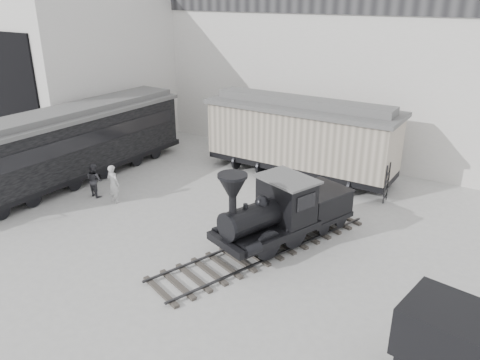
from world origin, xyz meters
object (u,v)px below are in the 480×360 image
Objects in this scene: boxcar at (301,135)px; visitor_b at (94,180)px; passenger_coach at (81,142)px; coal_hopper at (450,340)px; locomotive at (280,215)px; visitor_a at (113,184)px.

visitor_b is (-6.91, -7.81, -1.36)m from boxcar.
passenger_coach is 5.44× the size of coal_hopper.
boxcar is (-2.63, 7.11, 0.94)m from locomotive.
passenger_coach reaches higher than coal_hopper.
boxcar is 6.27× the size of visitor_b.
visitor_a is at bearing 175.80° from coal_hopper.
visitor_a is (-8.25, -0.70, -0.32)m from locomotive.
passenger_coach is at bearing 174.38° from coal_hopper.
coal_hopper is (18.67, -4.86, -0.40)m from passenger_coach.
boxcar is at bearing 138.64° from coal_hopper.
boxcar reaches higher than coal_hopper.
visitor_a is (-5.62, -7.82, -1.26)m from boxcar.
visitor_a reaches higher than visitor_b.
passenger_coach reaches higher than locomotive.
boxcar is 5.57× the size of visitor_a.
visitor_b is at bearing -131.61° from boxcar.
coal_hopper is at bearing 164.89° from visitor_a.
boxcar reaches higher than passenger_coach.
coal_hopper reaches higher than visitor_a.
locomotive is 11.95m from passenger_coach.
passenger_coach is 19.30m from coal_hopper.
boxcar is at bearing -127.64° from visitor_a.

